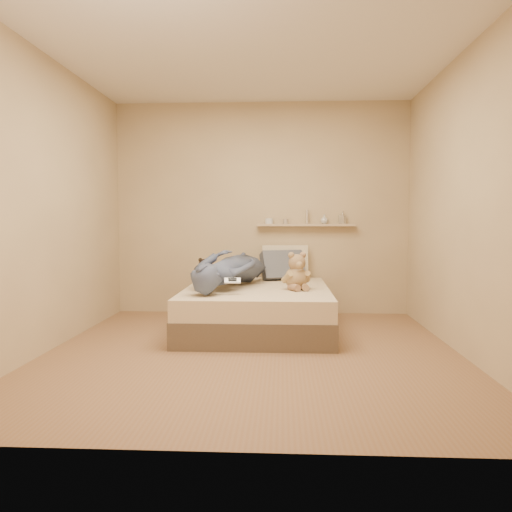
# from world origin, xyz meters

# --- Properties ---
(room) EXTENTS (3.80, 3.80, 3.80)m
(room) POSITION_xyz_m (0.00, 0.00, 1.30)
(room) COLOR #856345
(room) RESTS_ON ground
(bed) EXTENTS (1.50, 1.90, 0.45)m
(bed) POSITION_xyz_m (0.00, 0.93, 0.22)
(bed) COLOR brown
(bed) RESTS_ON floor
(game_console) EXTENTS (0.16, 0.08, 0.05)m
(game_console) POSITION_xyz_m (-0.21, 0.38, 0.59)
(game_console) COLOR #B5B6BC
(game_console) RESTS_ON bed
(teddy_bear) EXTENTS (0.31, 0.32, 0.39)m
(teddy_bear) POSITION_xyz_m (0.41, 0.76, 0.61)
(teddy_bear) COLOR #A08458
(teddy_bear) RESTS_ON bed
(dark_plush) EXTENTS (0.19, 0.19, 0.28)m
(dark_plush) POSITION_xyz_m (-0.62, 1.26, 0.57)
(dark_plush) COLOR black
(dark_plush) RESTS_ON bed
(pillow_cream) EXTENTS (0.57, 0.24, 0.41)m
(pillow_cream) POSITION_xyz_m (0.29, 1.76, 0.65)
(pillow_cream) COLOR beige
(pillow_cream) RESTS_ON bed
(pillow_grey) EXTENTS (0.56, 0.43, 0.37)m
(pillow_grey) POSITION_xyz_m (0.27, 1.62, 0.62)
(pillow_grey) COLOR slate
(pillow_grey) RESTS_ON bed
(person) EXTENTS (0.99, 1.74, 0.39)m
(person) POSITION_xyz_m (-0.29, 0.98, 0.65)
(person) COLOR #485671
(person) RESTS_ON bed
(wall_shelf) EXTENTS (1.20, 0.12, 0.03)m
(wall_shelf) POSITION_xyz_m (0.55, 1.84, 1.10)
(wall_shelf) COLOR tan
(wall_shelf) RESTS_ON wall_back
(shelf_bottles) EXTENTS (0.99, 0.12, 0.17)m
(shelf_bottles) POSITION_xyz_m (0.61, 1.84, 1.17)
(shelf_bottles) COLOR silver
(shelf_bottles) RESTS_ON wall_shelf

